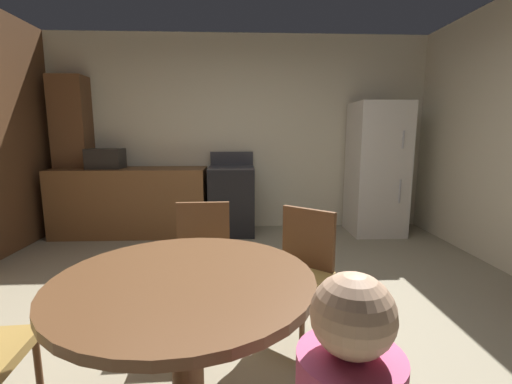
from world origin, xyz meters
TOP-DOWN VIEW (x-y plane):
  - ground_plane at (0.00, 0.00)m, footprint 14.00×14.00m
  - wall_back at (0.00, 2.82)m, footprint 5.54×0.12m
  - kitchen_counter at (-1.47, 2.42)m, footprint 1.99×0.60m
  - pantry_column at (-2.25, 2.60)m, footprint 0.44×0.36m
  - oven_range at (-0.12, 2.42)m, footprint 0.60×0.60m
  - refrigerator at (1.84, 2.37)m, footprint 0.68×0.68m
  - microwave at (-1.77, 2.42)m, footprint 0.44×0.32m
  - dining_table at (-0.24, -0.83)m, footprint 1.11×1.11m
  - chair_northeast at (0.37, -0.11)m, footprint 0.56×0.56m
  - chair_north at (-0.27, 0.11)m, footprint 0.41×0.41m

SIDE VIEW (x-z plane):
  - ground_plane at x=0.00m, z-range 0.00..0.00m
  - kitchen_counter at x=-1.47m, z-range 0.00..0.90m
  - oven_range at x=-0.12m, z-range -0.08..1.02m
  - chair_northeast at x=0.37m, z-range 0.07..0.94m
  - chair_north at x=-0.27m, z-range 0.07..0.94m
  - dining_table at x=-0.24m, z-range 0.22..0.98m
  - refrigerator at x=1.84m, z-range 0.00..1.76m
  - microwave at x=-1.77m, z-range 0.90..1.16m
  - pantry_column at x=-2.25m, z-range 0.00..2.10m
  - wall_back at x=0.00m, z-range 0.00..2.70m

